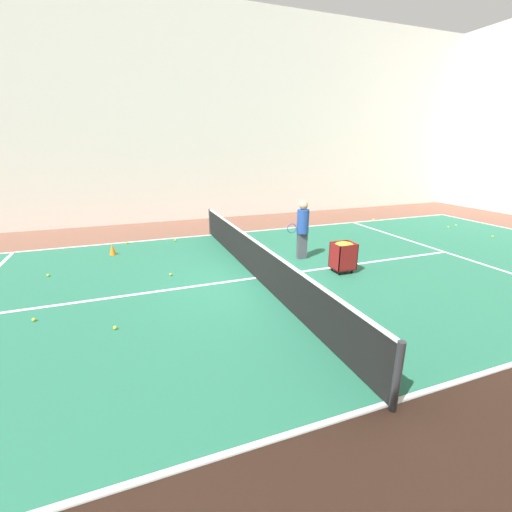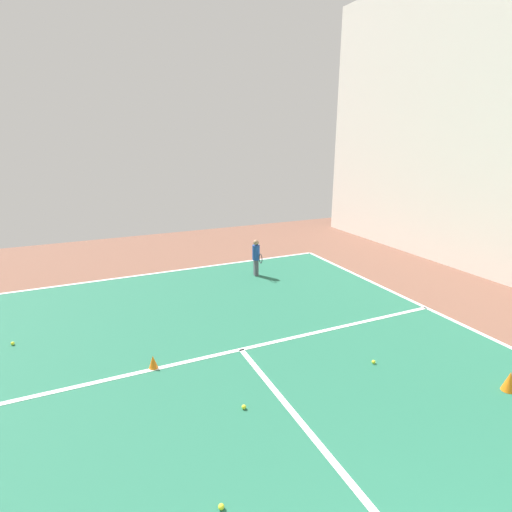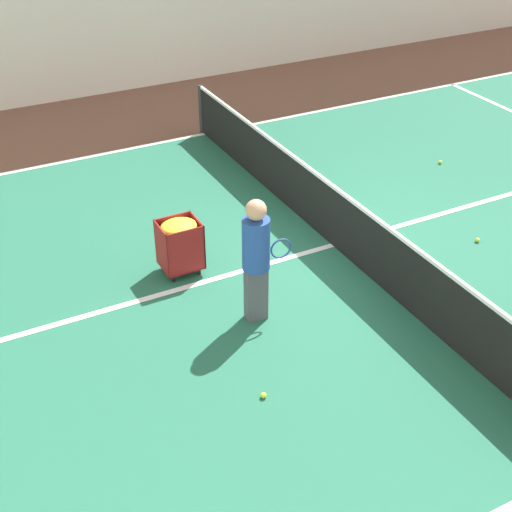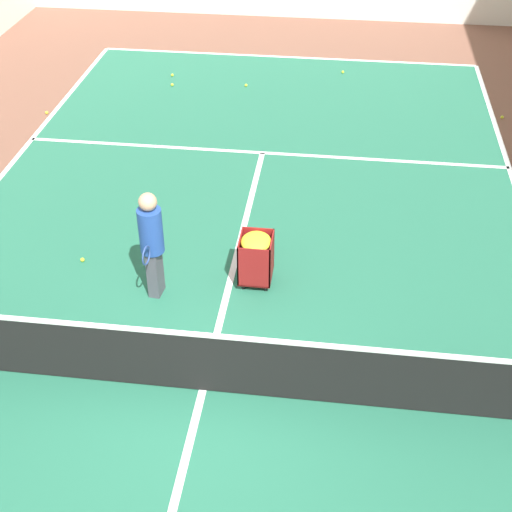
{
  "view_description": "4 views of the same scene",
  "coord_description": "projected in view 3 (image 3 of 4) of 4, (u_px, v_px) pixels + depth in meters",
  "views": [
    {
      "loc": [
        7.54,
        -2.85,
        3.15
      ],
      "look_at": [
        0.0,
        0.0,
        0.59
      ],
      "focal_mm": 24.0,
      "sensor_mm": 36.0,
      "label": 1
    },
    {
      "loc": [
        2.55,
        -0.06,
        3.87
      ],
      "look_at": [
        -2.04,
        -10.19,
        0.6
      ],
      "focal_mm": 28.0,
      "sensor_mm": 36.0,
      "label": 2
    },
    {
      "loc": [
        -7.54,
        5.21,
        5.66
      ],
      "look_at": [
        -1.04,
        1.84,
        0.94
      ],
      "focal_mm": 50.0,
      "sensor_mm": 36.0,
      "label": 3
    },
    {
      "loc": [
        1.46,
        -6.13,
        6.73
      ],
      "look_at": [
        0.39,
        2.29,
        0.48
      ],
      "focal_mm": 50.0,
      "sensor_mm": 36.0,
      "label": 4
    }
  ],
  "objects": [
    {
      "name": "ball_cart",
      "position": [
        179.0,
        237.0,
        9.81
      ],
      "size": [
        0.49,
        0.56,
        0.82
      ],
      "color": "maroon",
      "rests_on": "ground"
    },
    {
      "name": "tennis_ball_10",
      "position": [
        264.0,
        395.0,
        7.97
      ],
      "size": [
        0.07,
        0.07,
        0.07
      ],
      "primitive_type": "sphere",
      "color": "yellow",
      "rests_on": "ground"
    },
    {
      "name": "tennis_ball_1",
      "position": [
        440.0,
        162.0,
        13.08
      ],
      "size": [
        0.07,
        0.07,
        0.07
      ],
      "primitive_type": "sphere",
      "color": "yellow",
      "rests_on": "ground"
    },
    {
      "name": "coach_at_net",
      "position": [
        256.0,
        253.0,
        8.7
      ],
      "size": [
        0.38,
        0.69,
        1.72
      ],
      "rotation": [
        0.0,
        0.0,
        -1.68
      ],
      "color": "#4C4C56",
      "rests_on": "ground"
    },
    {
      "name": "line_sideline_right",
      "position": [
        204.0,
        134.0,
        14.27
      ],
      "size": [
        0.1,
        23.17,
        0.0
      ],
      "primitive_type": "cube",
      "color": "white",
      "rests_on": "ground"
    },
    {
      "name": "tennis_net",
      "position": [
        335.0,
        216.0,
        10.44
      ],
      "size": [
        9.83,
        0.1,
        0.98
      ],
      "color": "#2D2D33",
      "rests_on": "ground"
    },
    {
      "name": "line_centre_service",
      "position": [
        333.0,
        245.0,
        10.71
      ],
      "size": [
        0.1,
        12.74,
        0.0
      ],
      "primitive_type": "cube",
      "color": "white",
      "rests_on": "ground"
    },
    {
      "name": "tennis_ball_3",
      "position": [
        478.0,
        240.0,
        10.77
      ],
      "size": [
        0.07,
        0.07,
        0.07
      ],
      "primitive_type": "sphere",
      "color": "yellow",
      "rests_on": "ground"
    },
    {
      "name": "court_playing_area",
      "position": [
        333.0,
        245.0,
        10.71
      ],
      "size": [
        9.53,
        23.17,
        0.0
      ],
      "color": "#23664C",
      "rests_on": "ground"
    },
    {
      "name": "ground_plane",
      "position": [
        333.0,
        245.0,
        10.71
      ],
      "size": [
        33.54,
        33.54,
        0.0
      ],
      "primitive_type": "plane",
      "color": "brown"
    }
  ]
}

